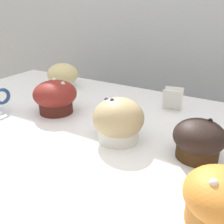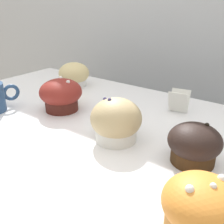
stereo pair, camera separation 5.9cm
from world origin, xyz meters
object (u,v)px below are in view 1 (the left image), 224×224
Objects in this scene: muffin_front_center at (199,140)px; muffin_front_left at (55,97)px; muffin_back_right at (222,200)px; muffin_front_right at (63,76)px; muffin_back_left at (118,121)px.

muffin_front_left is (-0.38, 0.03, 0.01)m from muffin_front_center.
muffin_front_left is at bearing 158.13° from muffin_back_right.
muffin_back_right is at bearing -32.08° from muffin_front_right.
muffin_back_left reaches higher than muffin_back_right.
muffin_front_left is at bearing 175.50° from muffin_front_center.
muffin_front_center is 0.38m from muffin_front_left.
muffin_back_right is (0.07, -0.15, 0.00)m from muffin_front_center.
muffin_front_center is at bearing 113.73° from muffin_back_right.
muffin_front_center is 0.16m from muffin_back_left.
muffin_back_left reaches higher than muffin_front_center.
muffin_back_right reaches higher than muffin_front_center.
muffin_front_center is 0.85× the size of muffin_front_left.
muffin_front_right is (-0.35, 0.23, -0.00)m from muffin_back_left.
muffin_back_right is (0.23, -0.13, -0.01)m from muffin_back_left.
muffin_front_left reaches higher than muffin_front_center.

